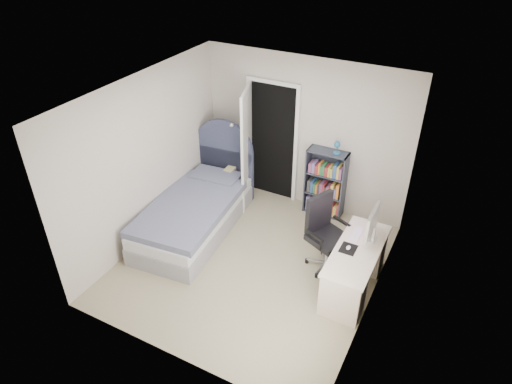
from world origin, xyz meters
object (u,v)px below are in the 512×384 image
at_px(nightstand, 232,179).
at_px(office_chair, 324,229).
at_px(bookcase, 326,186).
at_px(desk, 355,267).
at_px(floor_lamp, 232,167).
at_px(bed, 197,210).

bearing_deg(nightstand, office_chair, -23.58).
distance_m(nightstand, bookcase, 1.57).
xyz_separation_m(desk, office_chair, (-0.54, 0.26, 0.24)).
height_order(nightstand, office_chair, office_chair).
xyz_separation_m(nightstand, desk, (2.49, -1.11, -0.03)).
height_order(bookcase, desk, bookcase).
distance_m(bookcase, desk, 1.76).
bearing_deg(floor_lamp, bed, -91.64).
distance_m(floor_lamp, desk, 2.84).
distance_m(nightstand, office_chair, 2.13).
xyz_separation_m(bed, nightstand, (0.10, 0.94, 0.08)).
bearing_deg(bed, floor_lamp, 88.36).
height_order(floor_lamp, bookcase, floor_lamp).
relative_size(floor_lamp, office_chair, 1.27).
xyz_separation_m(bookcase, desk, (0.96, -1.47, -0.14)).
relative_size(nightstand, bookcase, 0.45).
bearing_deg(desk, floor_lamp, 154.48).
relative_size(desk, office_chair, 1.25).
bearing_deg(bed, office_chair, 2.44).
bearing_deg(bookcase, desk, -56.74).
xyz_separation_m(floor_lamp, bookcase, (1.60, 0.25, -0.06)).
bearing_deg(nightstand, bookcase, 13.13).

